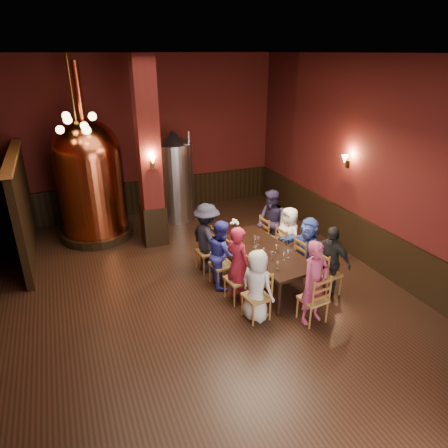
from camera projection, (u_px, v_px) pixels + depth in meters
name	position (u px, v px, depth m)	size (l,w,h in m)	color
room	(200.00, 190.00, 7.14)	(10.00, 10.02, 4.50)	black
wainscot_right	(363.00, 240.00, 9.24)	(0.08, 9.90, 1.00)	black
wainscot_back	(147.00, 196.00, 12.04)	(7.90, 0.08, 1.00)	black
column	(149.00, 156.00, 9.41)	(0.58, 0.58, 4.50)	#41120E
partition	(23.00, 209.00, 9.14)	(0.22, 3.50, 2.40)	black
pendant_cluster	(76.00, 123.00, 8.62)	(0.90, 0.90, 1.70)	#A57226
sconce_wall	(348.00, 161.00, 9.21)	(0.20, 0.20, 0.36)	black
sconce_column	(152.00, 161.00, 9.17)	(0.20, 0.20, 0.36)	black
dining_table	(265.00, 252.00, 8.29)	(1.25, 2.49, 0.75)	black
chair_0	(256.00, 296.00, 7.21)	(0.46, 0.46, 0.92)	brown
person_0	(257.00, 286.00, 7.12)	(0.67, 0.44, 1.37)	silver
chair_1	(238.00, 279.00, 7.75)	(0.46, 0.46, 0.92)	brown
person_1	(238.00, 264.00, 7.62)	(0.57, 0.38, 1.57)	maroon
chair_2	(222.00, 265.00, 8.28)	(0.46, 0.46, 0.92)	brown
person_2	(221.00, 253.00, 8.17)	(0.70, 0.34, 1.44)	#2C2D94
chair_3	(207.00, 251.00, 8.82)	(0.46, 0.46, 0.92)	brown
person_3	(207.00, 238.00, 8.69)	(1.02, 0.58, 1.57)	#1D1E2C
chair_4	(328.00, 273.00, 7.95)	(0.46, 0.46, 0.92)	brown
person_4	(330.00, 261.00, 7.84)	(0.87, 0.36, 1.48)	black
chair_5	(306.00, 259.00, 8.49)	(0.46, 0.46, 0.92)	brown
person_5	(307.00, 249.00, 8.40)	(1.30, 0.42, 1.41)	#3A52AE
chair_6	(288.00, 247.00, 9.02)	(0.46, 0.46, 0.92)	brown
person_6	(288.00, 237.00, 8.93)	(0.69, 0.45, 1.41)	white
chair_7	(271.00, 236.00, 9.56)	(0.46, 0.46, 0.92)	brown
person_7	(271.00, 223.00, 9.43)	(0.77, 0.38, 1.59)	#251D3B
chair_8	(313.00, 299.00, 7.14)	(0.46, 0.46, 0.92)	brown
person_8	(315.00, 283.00, 7.01)	(0.58, 0.38, 1.58)	#923051
copper_kettle	(90.00, 179.00, 10.02)	(1.84, 1.84, 4.35)	black
steel_vessel	(174.00, 176.00, 11.29)	(1.08, 1.08, 2.56)	#B2B2B7
rose_vase	(235.00, 224.00, 8.92)	(0.20, 0.20, 0.34)	white
wine_glass_0	(277.00, 266.00, 7.48)	(0.07, 0.07, 0.17)	white
wine_glass_1	(284.00, 256.00, 7.81)	(0.07, 0.07, 0.17)	white
wine_glass_2	(256.00, 250.00, 8.06)	(0.07, 0.07, 0.17)	white
wine_glass_3	(255.00, 239.00, 8.54)	(0.07, 0.07, 0.17)	white
wine_glass_4	(264.00, 252.00, 7.98)	(0.07, 0.07, 0.17)	white
wine_glass_5	(276.00, 249.00, 8.12)	(0.07, 0.07, 0.17)	white
wine_glass_6	(255.00, 241.00, 8.45)	(0.07, 0.07, 0.17)	white
wine_glass_7	(272.00, 255.00, 7.85)	(0.07, 0.07, 0.17)	white
wine_glass_8	(288.00, 254.00, 7.90)	(0.07, 0.07, 0.17)	white
wine_glass_9	(258.00, 241.00, 8.45)	(0.07, 0.07, 0.17)	white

